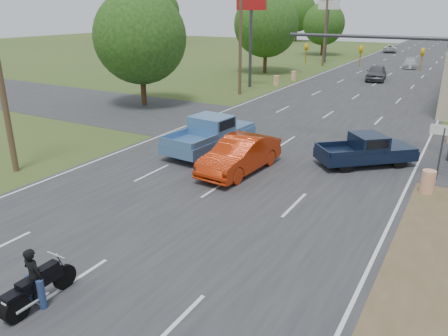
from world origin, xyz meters
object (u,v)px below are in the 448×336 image
Objects in this scene: distant_car_grey at (376,73)px; rider at (34,280)px; red_convertible at (240,155)px; motorcycle at (34,290)px; distant_car_white at (390,48)px; navy_pickup at (368,150)px; blue_pickup at (212,133)px; distant_car_silver at (410,63)px.

rider is at bearing -96.84° from distant_car_grey.
distant_car_grey is at bearing 95.17° from red_convertible.
motorcycle is 0.48× the size of distant_car_white.
navy_pickup is at bearing 73.00° from motorcycle.
rider is at bearing 84.81° from distant_car_white.
rider is 14.03m from blue_pickup.
distant_car_white is at bearing 99.07° from distant_car_silver.
distant_car_grey reaches higher than motorcycle.
distant_car_grey is at bearing 148.83° from navy_pickup.
motorcycle is 0.30m from rider.
motorcycle is at bearing 84.81° from distant_car_white.
rider is at bearing -59.76° from navy_pickup.
red_convertible is 11.52m from rider.
distant_car_white is (-6.30, 21.06, 0.06)m from distant_car_silver.
red_convertible is at bearing 91.08° from motorcycle.
red_convertible reaches higher than motorcycle.
distant_car_silver is 0.88× the size of distant_car_white.
motorcycle is at bearing -72.81° from blue_pickup.
distant_car_silver is at bearing 97.59° from distant_car_white.
navy_pickup is 63.11m from distant_car_white.
blue_pickup is at bearing -77.09° from rider.
distant_car_silver reaches higher than motorcycle.
navy_pickup is (4.94, 15.55, -0.01)m from rider.
distant_car_silver is at bearing 143.26° from navy_pickup.
rider is at bearing -98.62° from distant_car_silver.
distant_car_silver is (1.14, 45.25, -0.23)m from red_convertible.
distant_car_silver is (1.04, 56.78, -0.20)m from rider.
distant_car_white is (-5.26, 77.83, -0.14)m from rider.
blue_pickup is 1.27× the size of navy_pickup.
rider is 0.33× the size of distant_car_grey.
blue_pickup is 30.14m from distant_car_grey.
distant_car_grey is 13.13m from distant_car_silver.
distant_car_white is at bearing -85.58° from rider.
red_convertible is 0.85× the size of blue_pickup.
blue_pickup is at bearing 82.96° from distant_car_white.
red_convertible is at bearing -93.51° from navy_pickup.
navy_pickup is 41.41m from distant_car_silver.
red_convertible is 1.21× the size of distant_car_silver.
navy_pickup is 1.13× the size of distant_car_silver.
motorcycle is 0.48× the size of navy_pickup.
rider is (0.00, 0.06, 0.29)m from motorcycle.
distant_car_silver is at bearing 92.97° from red_convertible.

